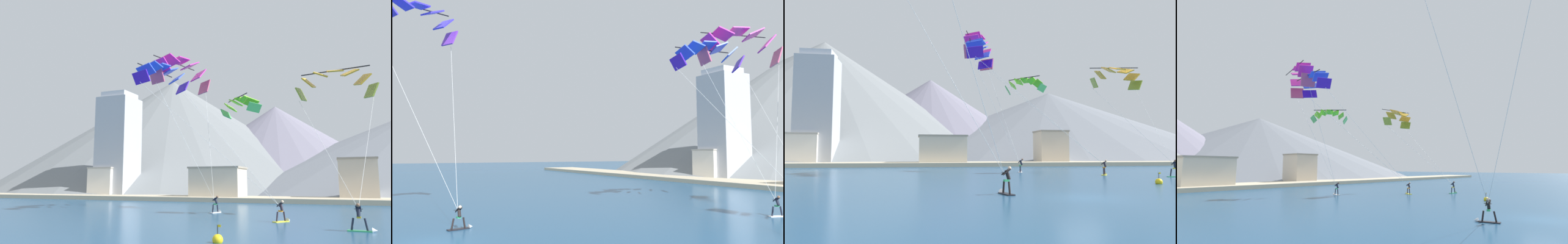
# 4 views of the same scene
# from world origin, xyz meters

# --- Properties ---
(ground_plane) EXTENTS (400.00, 400.00, 0.00)m
(ground_plane) POSITION_xyz_m (0.00, 0.00, 0.00)
(ground_plane) COLOR navy
(kitesurfer_near_lead) EXTENTS (0.75, 1.79, 1.71)m
(kitesurfer_near_lead) POSITION_xyz_m (-3.68, 2.43, 0.49)
(kitesurfer_near_lead) COLOR black
(kitesurfer_near_lead) RESTS_ON ground
(kitesurfer_near_trail) EXTENTS (1.31, 1.66, 1.74)m
(kitesurfer_near_trail) POSITION_xyz_m (11.17, 19.27, 0.51)
(kitesurfer_near_trail) COLOR yellow
(kitesurfer_near_trail) RESTS_ON ground
(kitesurfer_mid_center) EXTENTS (0.89, 1.78, 1.79)m
(kitesurfer_mid_center) POSITION_xyz_m (3.56, 25.86, 0.55)
(kitesurfer_mid_center) COLOR white
(kitesurfer_mid_center) RESTS_ON ground
(kitesurfer_far_left) EXTENTS (1.76, 0.61, 1.81)m
(kitesurfer_far_left) POSITION_xyz_m (16.70, 15.07, 0.56)
(kitesurfer_far_left) COLOR #33B266
(kitesurfer_far_left) RESTS_ON ground
(parafoil_kite_near_trail) EXTENTS (14.70, 8.36, 14.20)m
(parafoil_kite_near_trail) POSITION_xyz_m (-1.87, 24.04, 14.41)
(parafoil_kite_near_trail) COLOR #3F17BE
(parafoil_kite_mid_center) EXTENTS (7.04, 8.06, 15.99)m
(parafoil_kite_mid_center) POSITION_xyz_m (-1.40, 27.86, 15.92)
(parafoil_kite_mid_center) COLOR #C54E75
(parafoil_kite_far_left) EXTENTS (7.00, 10.20, 11.82)m
(parafoil_kite_far_left) POSITION_xyz_m (15.45, 23.98, 12.00)
(parafoil_kite_far_left) COLOR olive
(parafoil_kite_distant_high_outer) EXTENTS (5.32, 4.42, 2.10)m
(parafoil_kite_distant_high_outer) POSITION_xyz_m (5.25, 29.56, 11.67)
(parafoil_kite_distant_high_outer) COLOR #45B555
(race_marker_buoy) EXTENTS (0.56, 0.56, 1.02)m
(race_marker_buoy) POSITION_xyz_m (9.70, 7.63, 0.16)
(race_marker_buoy) COLOR yellow
(race_marker_buoy) RESTS_ON ground
(shoreline_strip) EXTENTS (180.00, 10.00, 0.70)m
(shoreline_strip) POSITION_xyz_m (0.00, 49.72, 0.35)
(shoreline_strip) COLOR #BCAD8E
(shoreline_strip) RESTS_ON ground
(shore_building_harbour_front) EXTENTS (5.83, 5.93, 6.83)m
(shore_building_harbour_front) POSITION_xyz_m (17.47, 54.20, 3.43)
(shore_building_harbour_front) COLOR beige
(shore_building_harbour_front) RESTS_ON ground
(shore_building_promenade_mid) EXTENTS (8.82, 6.41, 5.61)m
(shore_building_promenade_mid) POSITION_xyz_m (-4.54, 50.94, 2.82)
(shore_building_promenade_mid) COLOR beige
(shore_building_promenade_mid) RESTS_ON ground
(mountain_peak_west_ridge) EXTENTS (122.93, 122.93, 23.91)m
(mountain_peak_west_ridge) POSITION_xyz_m (37.16, 111.77, 11.95)
(mountain_peak_west_ridge) COLOR slate
(mountain_peak_west_ridge) RESTS_ON ground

